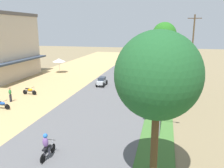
{
  "coord_description": "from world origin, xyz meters",
  "views": [
    {
      "loc": [
        6.0,
        -3.23,
        7.82
      ],
      "look_at": [
        0.14,
        21.44,
        1.54
      ],
      "focal_mm": 36.34,
      "sensor_mm": 36.0,
      "label": 1
    }
  ],
  "objects_px": {
    "parked_motorbike_fourth": "(30,91)",
    "motorbike_ahead_second": "(47,146)",
    "vendor_umbrella": "(59,60)",
    "utility_pole_near": "(192,49)",
    "car_sedan_white": "(119,65)",
    "parked_motorbike_third": "(2,104)",
    "streetlamp_near": "(161,82)",
    "median_tree_third": "(164,36)",
    "pedestrian_on_shoulder": "(10,94)",
    "median_tree_nearest": "(158,76)",
    "streetlamp_mid": "(165,44)",
    "car_sedan_silver": "(102,81)",
    "median_tree_second": "(164,52)"
  },
  "relations": [
    {
      "from": "median_tree_nearest",
      "to": "pedestrian_on_shoulder",
      "type": "bearing_deg",
      "value": 148.83
    },
    {
      "from": "median_tree_nearest",
      "to": "median_tree_third",
      "type": "xyz_separation_m",
      "value": [
        -0.03,
        20.46,
        1.21
      ]
    },
    {
      "from": "streetlamp_mid",
      "to": "utility_pole_near",
      "type": "height_order",
      "value": "utility_pole_near"
    },
    {
      "from": "parked_motorbike_third",
      "to": "median_tree_third",
      "type": "bearing_deg",
      "value": 41.16
    },
    {
      "from": "vendor_umbrella",
      "to": "motorbike_ahead_second",
      "type": "height_order",
      "value": "vendor_umbrella"
    },
    {
      "from": "median_tree_nearest",
      "to": "car_sedan_silver",
      "type": "xyz_separation_m",
      "value": [
        -8.04,
        18.44,
        -4.88
      ]
    },
    {
      "from": "median_tree_third",
      "to": "motorbike_ahead_second",
      "type": "bearing_deg",
      "value": -107.66
    },
    {
      "from": "streetlamp_near",
      "to": "car_sedan_silver",
      "type": "bearing_deg",
      "value": 121.41
    },
    {
      "from": "parked_motorbike_third",
      "to": "parked_motorbike_fourth",
      "type": "relative_size",
      "value": 1.0
    },
    {
      "from": "streetlamp_mid",
      "to": "motorbike_ahead_second",
      "type": "distance_m",
      "value": 40.01
    },
    {
      "from": "pedestrian_on_shoulder",
      "to": "median_tree_second",
      "type": "xyz_separation_m",
      "value": [
        15.9,
        3.41,
        4.45
      ]
    },
    {
      "from": "vendor_umbrella",
      "to": "parked_motorbike_fourth",
      "type": "bearing_deg",
      "value": -78.65
    },
    {
      "from": "pedestrian_on_shoulder",
      "to": "car_sedan_silver",
      "type": "bearing_deg",
      "value": 49.2
    },
    {
      "from": "pedestrian_on_shoulder",
      "to": "streetlamp_mid",
      "type": "bearing_deg",
      "value": 62.38
    },
    {
      "from": "parked_motorbike_fourth",
      "to": "pedestrian_on_shoulder",
      "type": "bearing_deg",
      "value": -99.38
    },
    {
      "from": "streetlamp_near",
      "to": "car_sedan_white",
      "type": "relative_size",
      "value": 3.1
    },
    {
      "from": "median_tree_second",
      "to": "motorbike_ahead_second",
      "type": "xyz_separation_m",
      "value": [
        -6.55,
        -12.43,
        -4.56
      ]
    },
    {
      "from": "motorbike_ahead_second",
      "to": "median_tree_nearest",
      "type": "bearing_deg",
      "value": -4.4
    },
    {
      "from": "median_tree_second",
      "to": "median_tree_nearest",
      "type": "bearing_deg",
      "value": -90.72
    },
    {
      "from": "parked_motorbike_third",
      "to": "median_tree_nearest",
      "type": "relative_size",
      "value": 0.23
    },
    {
      "from": "median_tree_third",
      "to": "utility_pole_near",
      "type": "height_order",
      "value": "utility_pole_near"
    },
    {
      "from": "utility_pole_near",
      "to": "car_sedan_white",
      "type": "bearing_deg",
      "value": 140.57
    },
    {
      "from": "car_sedan_silver",
      "to": "motorbike_ahead_second",
      "type": "distance_m",
      "value": 18.02
    },
    {
      "from": "median_tree_second",
      "to": "median_tree_third",
      "type": "bearing_deg",
      "value": 91.49
    },
    {
      "from": "median_tree_third",
      "to": "streetlamp_mid",
      "type": "distance_m",
      "value": 19.5
    },
    {
      "from": "utility_pole_near",
      "to": "streetlamp_mid",
      "type": "bearing_deg",
      "value": 101.77
    },
    {
      "from": "streetlamp_near",
      "to": "motorbike_ahead_second",
      "type": "bearing_deg",
      "value": -144.76
    },
    {
      "from": "median_tree_second",
      "to": "streetlamp_mid",
      "type": "bearing_deg",
      "value": 90.1
    },
    {
      "from": "parked_motorbike_third",
      "to": "pedestrian_on_shoulder",
      "type": "distance_m",
      "value": 2.34
    },
    {
      "from": "motorbike_ahead_second",
      "to": "vendor_umbrella",
      "type": "bearing_deg",
      "value": 114.55
    },
    {
      "from": "utility_pole_near",
      "to": "car_sedan_silver",
      "type": "height_order",
      "value": "utility_pole_near"
    },
    {
      "from": "parked_motorbike_fourth",
      "to": "motorbike_ahead_second",
      "type": "distance_m",
      "value": 14.83
    },
    {
      "from": "parked_motorbike_third",
      "to": "streetlamp_near",
      "type": "height_order",
      "value": "streetlamp_near"
    },
    {
      "from": "utility_pole_near",
      "to": "car_sedan_silver",
      "type": "relative_size",
      "value": 4.24
    },
    {
      "from": "streetlamp_near",
      "to": "median_tree_third",
      "type": "bearing_deg",
      "value": 90.56
    },
    {
      "from": "median_tree_third",
      "to": "car_sedan_silver",
      "type": "xyz_separation_m",
      "value": [
        -8.0,
        -2.02,
        -6.09
      ]
    },
    {
      "from": "parked_motorbike_fourth",
      "to": "pedestrian_on_shoulder",
      "type": "relative_size",
      "value": 1.11
    },
    {
      "from": "parked_motorbike_third",
      "to": "median_tree_nearest",
      "type": "xyz_separation_m",
      "value": [
        15.06,
        -7.32,
        5.07
      ]
    },
    {
      "from": "pedestrian_on_shoulder",
      "to": "utility_pole_near",
      "type": "distance_m",
      "value": 23.63
    },
    {
      "from": "median_tree_third",
      "to": "car_sedan_silver",
      "type": "height_order",
      "value": "median_tree_third"
    },
    {
      "from": "parked_motorbike_fourth",
      "to": "parked_motorbike_third",
      "type": "bearing_deg",
      "value": -87.77
    },
    {
      "from": "vendor_umbrella",
      "to": "median_tree_second",
      "type": "height_order",
      "value": "median_tree_second"
    },
    {
      "from": "vendor_umbrella",
      "to": "parked_motorbike_third",
      "type": "bearing_deg",
      "value": -81.1
    },
    {
      "from": "parked_motorbike_fourth",
      "to": "median_tree_nearest",
      "type": "xyz_separation_m",
      "value": [
        15.26,
        -12.37,
        5.07
      ]
    },
    {
      "from": "median_tree_third",
      "to": "streetlamp_mid",
      "type": "xyz_separation_m",
      "value": [
        0.15,
        19.35,
        -2.4
      ]
    },
    {
      "from": "vendor_umbrella",
      "to": "pedestrian_on_shoulder",
      "type": "xyz_separation_m",
      "value": [
        2.23,
        -16.31,
        -1.34
      ]
    },
    {
      "from": "pedestrian_on_shoulder",
      "to": "streetlamp_near",
      "type": "height_order",
      "value": "streetlamp_near"
    },
    {
      "from": "utility_pole_near",
      "to": "car_sedan_white",
      "type": "relative_size",
      "value": 4.24
    },
    {
      "from": "vendor_umbrella",
      "to": "car_sedan_white",
      "type": "distance_m",
      "value": 11.62
    },
    {
      "from": "parked_motorbike_fourth",
      "to": "car_sedan_white",
      "type": "xyz_separation_m",
      "value": [
        6.87,
        19.85,
        0.19
      ]
    }
  ]
}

